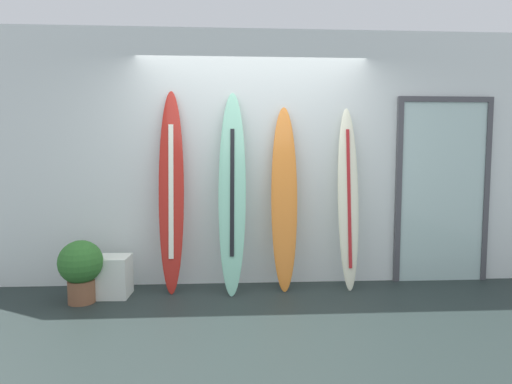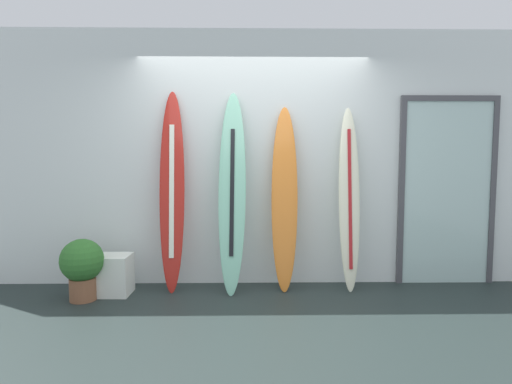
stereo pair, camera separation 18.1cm
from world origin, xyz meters
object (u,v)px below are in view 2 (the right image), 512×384
surfboard_ivory (349,198)px  potted_plant (82,265)px  surfboard_seafoam (232,192)px  surfboard_crimson (172,192)px  surfboard_sunset (284,199)px  display_block_left (115,275)px  glass_door (447,188)px

surfboard_ivory → potted_plant: size_ratio=3.18×
surfboard_seafoam → surfboard_ivory: surfboard_seafoam is taller
surfboard_crimson → surfboard_sunset: size_ratio=1.08×
display_block_left → glass_door: 3.72m
surfboard_crimson → glass_door: 3.03m
surfboard_sunset → glass_door: (1.83, 0.19, 0.11)m
surfboard_ivory → display_block_left: surfboard_ivory is taller
surfboard_seafoam → display_block_left: (-1.21, -0.11, -0.85)m
surfboard_seafoam → glass_door: surfboard_seafoam is taller
surfboard_sunset → potted_plant: bearing=-170.3°
surfboard_seafoam → surfboard_sunset: size_ratio=1.08×
surfboard_ivory → glass_door: 1.16m
surfboard_seafoam → glass_door: size_ratio=1.01×
surfboard_sunset → display_block_left: bearing=-174.6°
display_block_left → potted_plant: (-0.26, -0.18, 0.15)m
display_block_left → glass_door: bearing=5.7°
surfboard_crimson → surfboard_sunset: bearing=-0.0°
potted_plant → surfboard_sunset: bearing=9.7°
display_block_left → glass_door: glass_door is taller
surfboard_crimson → surfboard_sunset: (1.19, -0.00, -0.08)m
surfboard_sunset → surfboard_seafoam: bearing=-174.7°
surfboard_sunset → surfboard_crimson: bearing=180.0°
surfboard_seafoam → surfboard_ivory: 1.25m
surfboard_seafoam → potted_plant: bearing=-168.7°
surfboard_ivory → display_block_left: (-2.46, -0.16, -0.77)m
surfboard_seafoam → glass_door: 2.40m
surfboard_crimson → surfboard_sunset: 1.20m
surfboard_seafoam → surfboard_ivory: size_ratio=1.08×
display_block_left → potted_plant: bearing=-145.6°
potted_plant → surfboard_ivory: bearing=7.2°
surfboard_sunset → surfboard_ivory: bearing=-0.2°
surfboard_crimson → display_block_left: surfboard_crimson is taller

